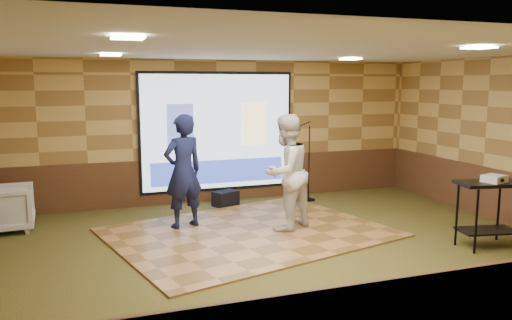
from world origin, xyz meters
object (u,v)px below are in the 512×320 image
object	(u,v)px
player_left	(183,171)
mic_stand	(306,178)
dance_floor	(249,232)
projector_screen	(218,133)
av_table	(489,201)
projector	(494,179)
duffel_bag	(226,198)
player_right	(286,172)
banquet_chair	(7,208)

from	to	relation	value
player_left	mic_stand	xyz separation A→B (m)	(2.90, 1.23, -0.52)
dance_floor	mic_stand	distance (m)	2.73
projector_screen	av_table	size ratio (longest dim) A/B	3.24
projector	duffel_bag	world-z (taller)	projector
player_right	av_table	xyz separation A→B (m)	(2.64, -1.81, -0.29)
player_left	duffel_bag	xyz separation A→B (m)	(1.12, 1.34, -0.86)
player_left	projector	world-z (taller)	player_left
dance_floor	player_left	xyz separation A→B (m)	(-0.98, 0.65, 1.00)
projector	duffel_bag	size ratio (longest dim) A/B	0.66
av_table	mic_stand	xyz separation A→B (m)	(-1.37, 3.73, -0.24)
player_right	projector	size ratio (longest dim) A/B	6.04
player_left	player_right	distance (m)	1.77
duffel_bag	player_right	bearing A→B (deg)	-75.79
mic_stand	duffel_bag	bearing A→B (deg)	156.62
projector_screen	av_table	xyz separation A→B (m)	(3.18, -4.29, -0.75)
av_table	projector_screen	bearing A→B (deg)	126.51
player_left	duffel_bag	size ratio (longest dim) A/B	3.99
av_table	duffel_bag	size ratio (longest dim) A/B	2.08
dance_floor	projector	world-z (taller)	projector
mic_stand	player_left	bearing A→B (deg)	-177.02
dance_floor	mic_stand	bearing A→B (deg)	44.48
banquet_chair	duffel_bag	xyz separation A→B (m)	(4.02, 0.50, -0.24)
mic_stand	duffel_bag	world-z (taller)	mic_stand
projector_screen	projector	distance (m)	5.41
duffel_bag	av_table	bearing A→B (deg)	-50.60
banquet_chair	duffel_bag	world-z (taller)	banquet_chair
dance_floor	projector	size ratio (longest dim) A/B	13.46
player_left	av_table	distance (m)	4.95
player_right	player_left	bearing A→B (deg)	-52.06
player_left	player_right	size ratio (longest dim) A/B	1.00
player_left	mic_stand	distance (m)	3.19
projector_screen	banquet_chair	world-z (taller)	projector_screen
player_right	projector_screen	bearing A→B (deg)	-106.92
player_right	mic_stand	bearing A→B (deg)	-152.74
player_left	banquet_chair	bearing A→B (deg)	-34.29
dance_floor	player_left	bearing A→B (deg)	146.41
projector_screen	player_right	world-z (taller)	projector_screen
dance_floor	player_right	bearing A→B (deg)	-3.01
player_right	banquet_chair	xyz separation A→B (m)	(-4.53, 1.52, -0.62)
projector	banquet_chair	distance (m)	7.98
av_table	projector	bearing A→B (deg)	-47.10
dance_floor	av_table	distance (m)	3.83
projector	duffel_bag	distance (m)	5.10
dance_floor	banquet_chair	xyz separation A→B (m)	(-3.88, 1.48, 0.38)
dance_floor	duffel_bag	distance (m)	2.00
player_right	duffel_bag	bearing A→B (deg)	-105.02
player_left	player_right	xyz separation A→B (m)	(1.63, -0.69, 0.00)
duffel_bag	dance_floor	bearing A→B (deg)	-93.92
dance_floor	av_table	world-z (taller)	av_table
dance_floor	player_right	distance (m)	1.19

